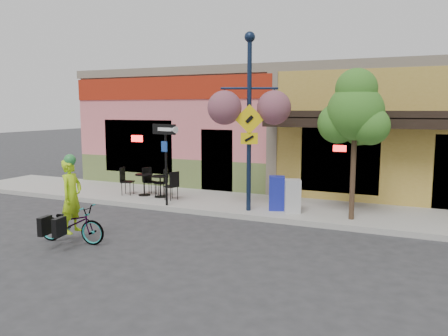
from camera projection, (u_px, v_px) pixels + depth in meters
name	position (u px, v px, depth m)	size (l,w,h in m)	color
ground	(268.00, 228.00, 11.14)	(90.00, 90.00, 0.00)	#2D2D30
sidewalk	(289.00, 209.00, 12.94)	(24.00, 3.00, 0.15)	#9E9B93
curb	(274.00, 220.00, 11.63)	(24.00, 0.12, 0.15)	#A8A59E
building	(326.00, 128.00, 17.64)	(18.20, 8.20, 4.50)	#D96B71
bicycle	(71.00, 224.00, 9.84)	(0.58, 1.67, 0.88)	maroon
cyclist_rider	(72.00, 207.00, 9.77)	(0.61, 0.40, 1.66)	#B8EF19
lamp_post	(249.00, 123.00, 12.09)	(1.58, 0.63, 4.95)	#111D35
one_way_sign	(166.00, 165.00, 12.89)	(0.93, 0.20, 2.42)	black
cafe_set_left	(144.00, 181.00, 14.49)	(1.56, 0.78, 0.94)	black
cafe_set_right	(160.00, 183.00, 14.19)	(1.54, 0.77, 0.92)	black
newspaper_box_blue	(277.00, 193.00, 12.40)	(0.44, 0.39, 0.97)	#19229A
newspaper_box_grey	(292.00, 196.00, 12.11)	(0.43, 0.39, 0.92)	#B4B4B4
street_tree	(354.00, 144.00, 11.15)	(1.53, 1.53, 3.93)	#3D7A26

